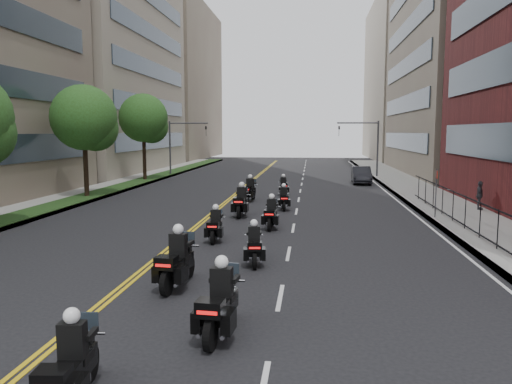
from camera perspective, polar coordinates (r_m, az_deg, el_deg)
ground at (r=10.25m, az=-18.51°, el=-19.74°), size 160.00×160.00×0.00m
sidewalk_right at (r=34.51m, az=19.67°, el=-0.92°), size 4.00×90.00×0.15m
sidewalk_left at (r=37.19m, az=-19.21°, el=-0.37°), size 4.00×90.00×0.15m
grass_strip at (r=36.84m, az=-18.09°, el=-0.24°), size 2.00×90.00×0.04m
building_right_tan at (r=59.85m, az=24.24°, el=16.39°), size 15.11×28.00×30.00m
building_right_far at (r=88.44m, az=18.12°, el=12.07°), size 15.00×28.00×26.00m
building_left_mid at (r=63.22m, az=-19.04°, el=17.92°), size 16.11×28.00×34.00m
building_left_far at (r=90.51m, az=-10.64°, el=12.16°), size 16.00×28.00×26.00m
iron_fence at (r=21.76m, az=25.03°, el=-3.36°), size 0.05×28.00×1.50m
street_trees at (r=30.81m, az=-23.12°, el=7.47°), size 4.40×38.40×7.98m
traffic_signal_right at (r=50.59m, az=12.67°, el=5.79°), size 4.09×0.20×5.60m
traffic_signal_left at (r=52.07m, az=-8.79°, el=5.91°), size 4.09×0.20×5.60m
motorcycle_0 at (r=9.24m, az=-20.41°, el=-18.41°), size 0.61×2.23×1.65m
motorcycle_1 at (r=11.36m, az=-4.12°, el=-12.77°), size 0.66×2.45×1.81m
motorcycle_2 at (r=14.86m, az=-9.03°, el=-8.00°), size 0.70×2.52×1.86m
motorcycle_3 at (r=17.21m, az=-0.22°, el=-6.28°), size 0.64×2.09×1.55m
motorcycle_4 at (r=20.85m, az=-4.66°, el=-3.97°), size 0.49×2.09×1.54m
motorcycle_5 at (r=23.46m, az=1.76°, el=-2.63°), size 0.52×2.23×1.65m
motorcycle_6 at (r=26.82m, az=-1.69°, el=-1.25°), size 0.58×2.51×1.86m
motorcycle_7 at (r=29.15m, az=3.19°, el=-0.84°), size 0.57×2.09×1.54m
motorcycle_8 at (r=32.67m, az=-0.73°, el=0.15°), size 0.73×2.37×1.76m
motorcycle_9 at (r=35.79m, az=3.15°, el=0.59°), size 0.62×2.06×1.53m
parked_sedan at (r=44.84m, az=11.95°, el=1.91°), size 1.69×4.55×1.49m
pedestrian_c at (r=30.88m, az=24.19°, el=-0.35°), size 0.67×1.02×1.62m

